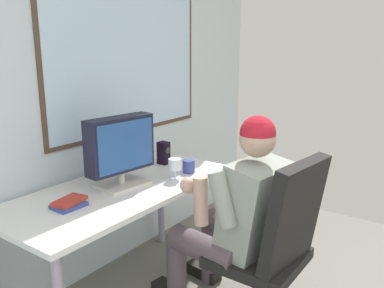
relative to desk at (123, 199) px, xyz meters
The scene contains 9 objects.
wall_rear 0.82m from the desk, 109.50° to the left, with size 4.46×0.08×2.68m.
desk is the anchor object (origin of this frame).
office_chair 0.92m from the desk, 76.26° to the right, with size 0.56×0.59×1.00m.
person_seated 0.68m from the desk, 68.71° to the right, with size 0.55×0.80×1.19m.
crt_monitor 0.32m from the desk, 47.76° to the left, with size 0.44×0.26×0.42m.
wine_glass 0.38m from the desk, 30.30° to the right, with size 0.08×0.08×0.13m.
desk_speaker 0.54m from the desk, 11.19° to the left, with size 0.07×0.08×0.16m.
book_stack 0.39m from the desk, behind, with size 0.19×0.14×0.04m.
coffee_mug 0.49m from the desk, 19.62° to the right, with size 0.08×0.08×0.09m.
Camera 1 is at (-1.43, 0.42, 1.55)m, focal length 38.04 mm.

